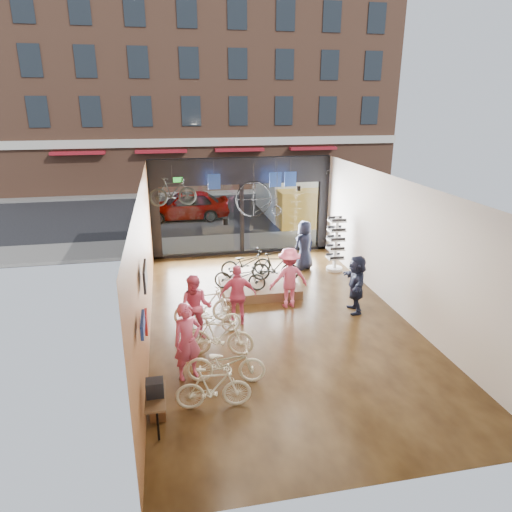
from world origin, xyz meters
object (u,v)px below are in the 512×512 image
object	(u,v)px
floor_bike_3	(219,336)
customer_3	(289,278)
floor_bike_2	(226,363)
street_car	(185,205)
display_bike_mid	(275,267)
customer_2	(238,295)
customer_5	(356,284)
floor_bike_4	(212,320)
display_bike_left	(240,276)
customer_4	(304,245)
penny_farthing	(261,200)
display_bike_right	(246,263)
floor_bike_1	(213,388)
customer_0	(187,341)
customer_1	(196,308)
sunglasses_rack	(336,244)
floor_bike_5	(205,306)
box_truck	(290,194)
hung_bike	(173,192)
display_platform	(259,288)

from	to	relation	value
floor_bike_3	customer_3	xyz separation A→B (m)	(2.35, 2.35, 0.40)
floor_bike_2	street_car	bearing A→B (deg)	11.81
display_bike_mid	customer_2	world-z (taller)	customer_2
customer_2	customer_5	size ratio (longest dim) A/B	0.99
floor_bike_4	display_bike_mid	distance (m)	3.52
display_bike_left	customer_4	world-z (taller)	customer_4
customer_4	floor_bike_3	bearing A→B (deg)	30.03
penny_farthing	display_bike_right	bearing A→B (deg)	-118.34
floor_bike_1	customer_3	bearing A→B (deg)	-27.80
floor_bike_1	customer_5	size ratio (longest dim) A/B	0.88
customer_0	customer_1	bearing A→B (deg)	58.21
floor_bike_1	sunglasses_rack	xyz separation A→B (m)	(5.14, 6.95, 0.53)
street_car	floor_bike_5	bearing A→B (deg)	-0.38
display_bike_right	sunglasses_rack	world-z (taller)	sunglasses_rack
box_truck	display_bike_mid	xyz separation A→B (m)	(-2.91, -8.88, -0.58)
floor_bike_5	customer_0	world-z (taller)	customer_0
street_car	display_bike_mid	bearing A→B (deg)	13.47
floor_bike_1	display_bike_right	world-z (taller)	display_bike_right
floor_bike_2	floor_bike_5	xyz separation A→B (m)	(-0.19, 2.83, 0.07)
floor_bike_1	floor_bike_4	size ratio (longest dim) A/B	0.96
floor_bike_2	customer_4	distance (m)	7.47
display_bike_mid	customer_1	xyz separation A→B (m)	(-2.73, -2.76, 0.10)
floor_bike_2	display_bike_mid	bearing A→B (deg)	-13.76
display_bike_mid	customer_1	bearing A→B (deg)	148.47
display_bike_mid	customer_1	world-z (taller)	customer_1
box_truck	display_bike_right	xyz separation A→B (m)	(-3.76, -8.27, -0.60)
display_bike_mid	display_bike_right	bearing A→B (deg)	67.32
display_bike_right	box_truck	bearing A→B (deg)	-26.82
floor_bike_4	hung_bike	size ratio (longest dim) A/B	0.99
floor_bike_1	hung_bike	distance (m)	8.13
hung_bike	floor_bike_5	bearing A→B (deg)	-174.65
display_platform	customer_1	size ratio (longest dim) A/B	1.40
display_platform	sunglasses_rack	size ratio (longest dim) A/B	1.22
floor_bike_1	customer_4	distance (m)	8.38
floor_bike_1	customer_1	size ratio (longest dim) A/B	0.88
display_platform	display_bike_right	bearing A→B (deg)	110.88
penny_farthing	hung_bike	bearing A→B (deg)	-179.01
display_bike_right	customer_4	bearing A→B (deg)	-68.21
penny_farthing	hung_bike	xyz separation A→B (m)	(-3.04, -0.05, 0.43)
display_platform	customer_1	xyz separation A→B (m)	(-2.17, -2.63, 0.71)
floor_bike_2	sunglasses_rack	xyz separation A→B (m)	(4.77, 6.11, 0.54)
floor_bike_1	floor_bike_4	distance (m)	3.06
floor_bike_3	floor_bike_4	bearing A→B (deg)	18.34
street_car	floor_bike_3	xyz separation A→B (m)	(0.10, -13.57, -0.25)
floor_bike_3	display_bike_right	size ratio (longest dim) A/B	0.99
street_car	display_platform	xyz separation A→B (m)	(1.80, -10.01, -0.60)
floor_bike_2	sunglasses_rack	distance (m)	7.77
display_bike_left	customer_5	distance (m)	3.49
customer_1	customer_4	bearing A→B (deg)	60.28
customer_2	customer_3	size ratio (longest dim) A/B	0.94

